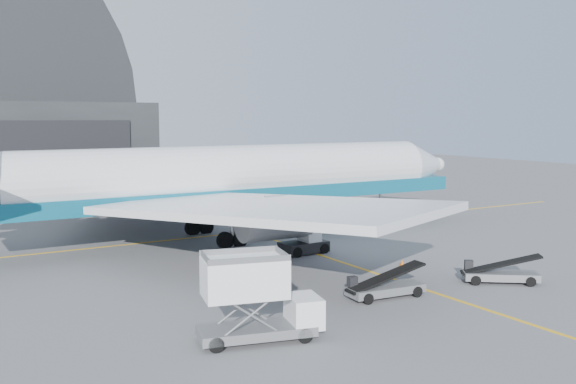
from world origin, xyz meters
TOP-DOWN VIEW (x-y plane):
  - ground at (0.00, 0.00)m, footprint 200.00×200.00m
  - taxi_lines at (0.00, 12.67)m, footprint 80.00×42.12m
  - distant_bldg_a at (38.00, 72.00)m, footprint 14.00×8.00m
  - distant_bldg_b at (55.00, 68.00)m, footprint 8.00×6.00m
  - airliner at (-4.22, 18.16)m, footprint 51.34×49.78m
  - catering_truck at (-12.70, -4.89)m, footprint 5.95×3.35m
  - pushback_tug at (-0.56, 9.96)m, footprint 3.60×2.23m
  - belt_loader_a at (-3.11, -2.40)m, footprint 4.88×2.03m
  - belt_loader_b at (5.00, -3.54)m, footprint 4.48×3.84m
  - traffic_cone at (2.72, 2.80)m, footprint 0.35×0.35m

SIDE VIEW (x-z plane):
  - ground at x=0.00m, z-range 0.00..0.00m
  - distant_bldg_a at x=38.00m, z-range -2.00..2.00m
  - distant_bldg_b at x=55.00m, z-range -1.40..1.40m
  - taxi_lines at x=0.00m, z-range 0.00..0.02m
  - traffic_cone at x=2.72m, z-range -0.01..0.50m
  - belt_loader_b at x=5.00m, z-range -0.35..1.46m
  - belt_loader_a at x=-3.11m, z-range -0.35..1.48m
  - pushback_tug at x=-0.56m, z-range -0.20..1.42m
  - catering_truck at x=-12.70m, z-range 0.02..3.89m
  - airliner at x=-4.22m, z-range -3.97..14.05m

